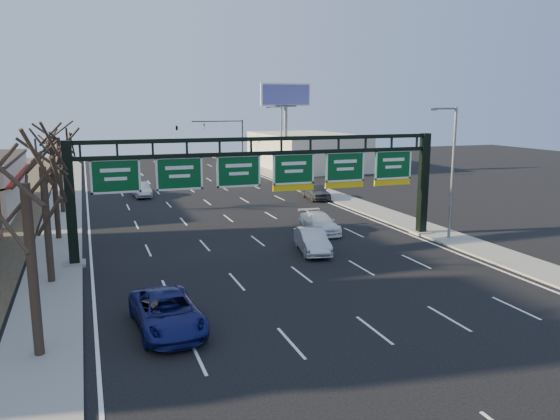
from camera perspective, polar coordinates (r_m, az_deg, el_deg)
name	(u,v)px	position (r m, az deg, el deg)	size (l,w,h in m)	color
ground	(316,286)	(28.34, 3.78, -7.88)	(160.00, 160.00, 0.00)	black
sidewalk_left	(61,224)	(45.53, -21.88, -1.37)	(3.00, 120.00, 0.12)	gray
sidewalk_right	(357,204)	(51.24, 8.00, 0.61)	(3.00, 120.00, 0.12)	gray
lane_markings	(222,214)	(46.76, -6.03, -0.40)	(21.60, 120.00, 0.01)	white
sign_gantry	(269,177)	(34.66, -1.17, 3.46)	(24.60, 1.20, 7.20)	black
building_right_distant	(305,151)	(80.95, 2.68, 6.19)	(12.00, 20.00, 5.00)	beige
tree_near	(22,154)	(20.73, -25.37, 5.35)	(3.60, 3.60, 8.86)	#2D2119
tree_gantry	(41,146)	(29.71, -23.73, 6.13)	(3.60, 3.60, 8.48)	#2D2119
tree_mid	(50,125)	(39.64, -22.90, 8.23)	(3.60, 3.60, 9.24)	#2D2119
tree_far	(57,125)	(49.64, -22.31, 8.21)	(3.60, 3.60, 8.86)	#2D2119
streetlight_near	(451,166)	(38.63, 17.46, 4.40)	(2.15, 0.22, 9.00)	slate
streetlight_far	(280,138)	(68.75, 0.05, 7.53)	(2.15, 0.22, 9.00)	slate
billboard_right	(286,106)	(74.18, 0.59, 10.85)	(7.00, 0.50, 12.00)	slate
traffic_signal_mast	(202,130)	(81.34, -8.14, 8.23)	(10.16, 0.54, 7.00)	black
car_blue_suv	(167,312)	(23.26, -11.71, -10.40)	(2.50, 5.41, 1.50)	navy
car_silver_sedan	(312,241)	(34.34, 3.39, -3.23)	(1.57, 4.51, 1.49)	#B7B6BB
car_white_wagon	(319,223)	(39.73, 4.12, -1.35)	(1.97, 4.85, 1.41)	white
car_grey_far	(316,191)	(53.92, 3.75, 2.01)	(1.91, 4.75, 1.62)	#3A3D3F
car_silver_distant	(141,190)	(56.84, -14.28, 2.07)	(1.53, 4.39, 1.45)	#A9A9AD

